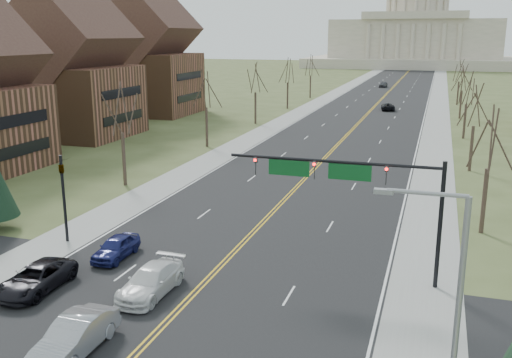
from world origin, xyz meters
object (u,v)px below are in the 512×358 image
Objects in this scene: signal_left at (63,189)px; car_sb_inner_lead at (75,336)px; car_sb_inner_second at (151,281)px; car_far_sb at (383,84)px; car_sb_outer_second at (116,247)px; car_far_nb at (388,106)px; signal_mast at (348,181)px; car_sb_outer_lead at (36,278)px; street_light at (449,311)px.

car_sb_inner_lead is (8.94, -11.88, -2.89)m from signal_left.
car_sb_inner_second is 132.02m from car_far_sb.
car_sb_inner_second is 6.04m from car_sb_outer_second.
car_sb_inner_lead is 0.95× the size of car_sb_inner_second.
signal_mast is at bearing 85.40° from car_far_nb.
car_sb_outer_lead is 1.02× the size of car_far_nb.
signal_left is 1.16× the size of car_sb_inner_second.
car_sb_outer_lead is (-21.13, 6.40, -4.50)m from street_light.
car_sb_outer_lead is at bearing -66.33° from signal_left.
street_light is 1.81× the size of car_far_nb.
street_light is 2.21× the size of car_sb_outer_second.
car_far_nb is 1.13× the size of car_far_sb.
street_light is 16.00m from car_sb_inner_lead.
signal_left is at bearing 180.00° from signal_mast.
car_sb_inner_lead is (-15.29, 1.62, -4.40)m from street_light.
signal_left is at bearing 150.12° from car_sb_inner_second.
car_sb_outer_lead is at bearing -155.85° from signal_mast.
signal_mast reaches higher than car_sb_inner_lead.
car_sb_inner_second is at bearing -30.92° from signal_left.
signal_left is 1.46× the size of car_sb_outer_second.
car_far_sb reaches higher than car_sb_inner_second.
signal_mast is 12.20m from car_sb_inner_second.
car_sb_inner_lead is 138.32m from car_far_sb.
car_far_nb is at bearing 86.05° from car_sb_inner_lead.
street_light is 17.47m from car_sb_inner_second.
signal_left is at bearing 71.59° from car_far_nb.
car_sb_inner_lead is at bearing -40.77° from car_sb_outer_lead.
car_sb_inner_lead is 7.54m from car_sb_outer_lead.
car_sb_outer_second is (-14.18, -1.60, -5.05)m from signal_mast.
car_sb_inner_lead is at bearing -53.03° from signal_left.
car_sb_outer_lead is 133.66m from car_far_sb.
car_far_nb is at bearing 93.27° from signal_mast.
street_light is at bearing 88.22° from car_far_nb.
car_sb_outer_lead is at bearing -165.20° from car_sb_inner_second.
car_sb_inner_second is at bearing 86.20° from car_sb_inner_lead.
car_sb_inner_second is 83.60m from car_far_nb.
car_sb_outer_lead is (-5.83, 4.78, -0.10)m from car_sb_inner_lead.
car_far_nb is (-9.74, 91.36, -4.52)m from street_light.
signal_left is 15.15m from car_sb_inner_lead.
signal_left is 8.31m from car_sb_outer_lead.
street_light is at bearing -78.97° from car_far_sb.
car_sb_inner_second is (-14.92, 7.92, -4.46)m from street_light.
car_sb_outer_second is 128.11m from car_far_sb.
street_light reaches higher than signal_mast.
car_sb_inner_second is at bearing -42.49° from car_sb_outer_second.
car_far_nb is (11.39, 84.96, -0.01)m from car_sb_outer_lead.
car_sb_inner_lead is 6.31m from car_sb_inner_second.
car_sb_outer_lead is at bearing 74.50° from car_far_nb.
car_far_nb is 48.89m from car_far_sb.
street_light is at bearing -18.26° from car_sb_outer_lead.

